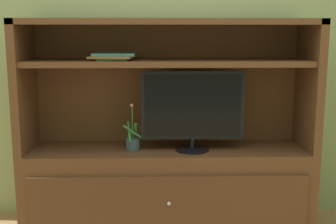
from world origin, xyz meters
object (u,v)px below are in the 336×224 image
magazine_stack (114,56)px  tv_monitor (193,109)px  potted_plant (133,143)px  media_console (168,165)px

magazine_stack → tv_monitor: bearing=-6.2°
potted_plant → media_console: bearing=9.0°
media_console → tv_monitor: bearing=-20.6°
media_console → magazine_stack: size_ratio=5.85×
tv_monitor → magazine_stack: magazine_stack is taller
potted_plant → magazine_stack: 0.56m
tv_monitor → magazine_stack: bearing=173.8°
media_console → magazine_stack: media_console is taller
tv_monitor → potted_plant: size_ratio=2.16×
tv_monitor → potted_plant: 0.44m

